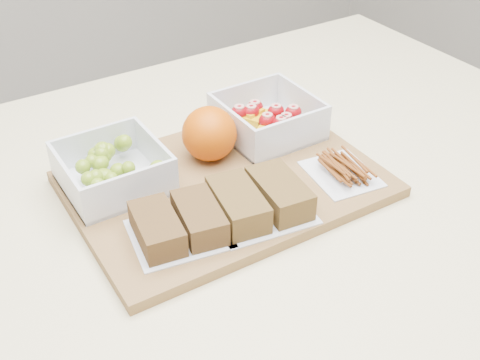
% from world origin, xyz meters
% --- Properties ---
extents(cutting_board, '(0.42, 0.31, 0.02)m').
position_xyz_m(cutting_board, '(-0.02, 0.02, 0.91)').
color(cutting_board, brown).
rests_on(cutting_board, counter).
extents(grape_container, '(0.13, 0.13, 0.06)m').
position_xyz_m(grape_container, '(-0.16, 0.10, 0.94)').
color(grape_container, silver).
rests_on(grape_container, cutting_board).
extents(fruit_container, '(0.14, 0.14, 0.06)m').
position_xyz_m(fruit_container, '(0.10, 0.10, 0.94)').
color(fruit_container, silver).
rests_on(fruit_container, cutting_board).
extents(orange, '(0.08, 0.08, 0.08)m').
position_xyz_m(orange, '(-0.01, 0.09, 0.96)').
color(orange, '#C84F04').
rests_on(orange, cutting_board).
extents(sandwich_bag_left, '(0.13, 0.12, 0.04)m').
position_xyz_m(sandwich_bag_left, '(-0.13, -0.05, 0.93)').
color(sandwich_bag_left, silver).
rests_on(sandwich_bag_left, cutting_board).
extents(sandwich_bag_center, '(0.14, 0.13, 0.04)m').
position_xyz_m(sandwich_bag_center, '(-0.02, -0.06, 0.94)').
color(sandwich_bag_center, silver).
rests_on(sandwich_bag_center, cutting_board).
extents(pretzel_bag, '(0.10, 0.11, 0.02)m').
position_xyz_m(pretzel_bag, '(0.12, -0.05, 0.93)').
color(pretzel_bag, silver).
rests_on(pretzel_bag, cutting_board).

